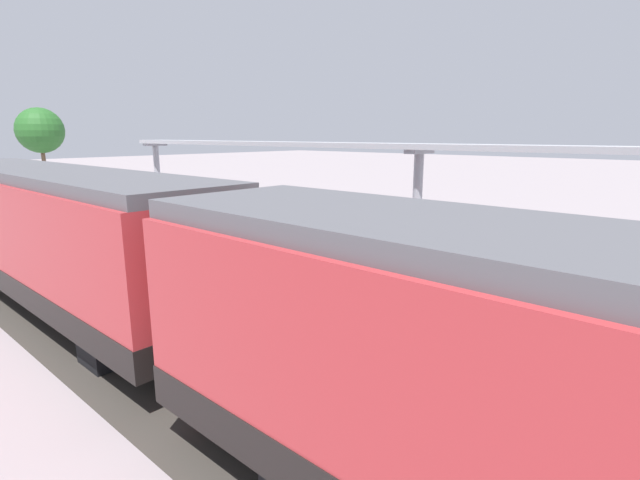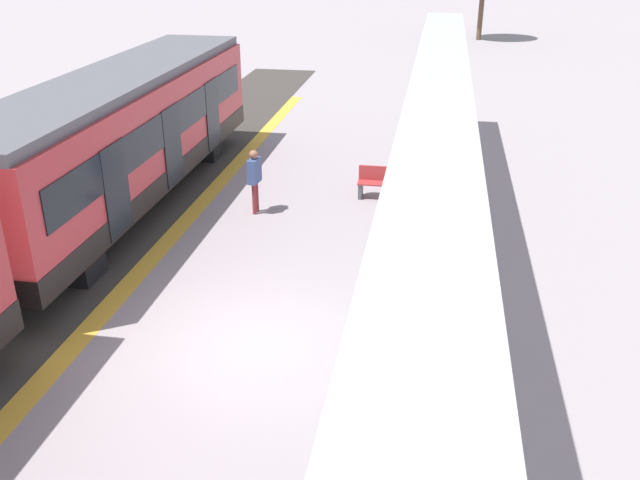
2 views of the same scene
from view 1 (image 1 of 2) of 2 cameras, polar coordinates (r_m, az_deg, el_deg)
The scene contains 10 objects.
ground_plane at distance 12.24m, azimuth 5.08°, elevation -8.00°, with size 176.00×176.00×0.00m, color gray.
tactile_edge_strip at distance 10.07m, azimuth -6.10°, elevation -12.69°, with size 0.45×38.51×0.01m, color gold.
trackbed at distance 9.09m, azimuth -15.00°, elevation -16.01°, with size 3.20×50.51×0.01m, color #38332D.
train_far_carriage at distance 13.74m, azimuth -29.37°, elevation 0.64°, with size 2.65×13.14×3.48m.
canopy_pillar_second at distance 14.25m, azimuth 11.57°, elevation 2.95°, with size 1.10×0.44×3.89m.
canopy_pillar_third at distance 25.02m, azimuth -18.95°, elevation 6.58°, with size 1.10×0.44×3.89m.
canopy_beam at distance 13.92m, azimuth 12.93°, elevation 10.93°, with size 1.20×30.71×0.16m, color #A8AAB2.
bench_mid_platform at distance 18.51m, azimuth -10.94°, elevation 0.36°, with size 1.50×0.44×0.86m.
passenger_waiting_near_edge at distance 15.29m, azimuth -16.87°, elevation -0.18°, with size 0.27×0.51×1.69m.
tree_left_background at distance 46.62m, azimuth -30.70°, elevation 11.28°, with size 3.74×3.74×6.51m.
Camera 1 is at (-9.21, -6.82, 4.29)m, focal length 26.52 mm.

